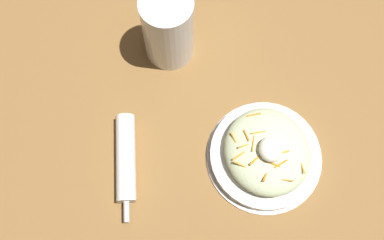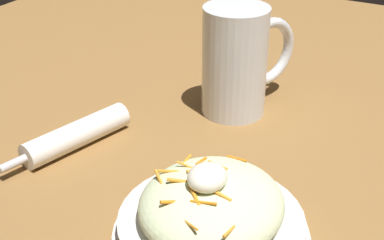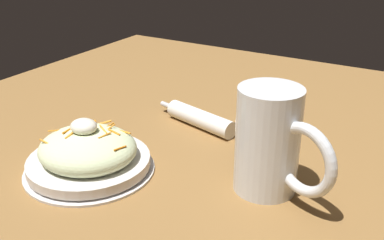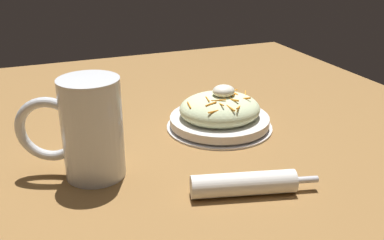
{
  "view_description": "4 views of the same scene",
  "coord_description": "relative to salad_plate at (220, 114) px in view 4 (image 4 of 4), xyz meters",
  "views": [
    {
      "loc": [
        0.37,
        -0.1,
        0.84
      ],
      "look_at": [
        0.12,
        -0.02,
        0.08
      ],
      "focal_mm": 43.83,
      "sensor_mm": 36.0,
      "label": 1
    },
    {
      "loc": [
        0.61,
        0.29,
        0.39
      ],
      "look_at": [
        0.08,
        -0.0,
        0.06
      ],
      "focal_mm": 50.56,
      "sensor_mm": 36.0,
      "label": 2
    },
    {
      "loc": [
        -0.27,
        0.56,
        0.38
      ],
      "look_at": [
        0.08,
        -0.02,
        0.08
      ],
      "focal_mm": 42.12,
      "sensor_mm": 36.0,
      "label": 3
    },
    {
      "loc": [
        -0.16,
        -0.66,
        0.36
      ],
      "look_at": [
        0.11,
        -0.0,
        0.07
      ],
      "focal_mm": 42.06,
      "sensor_mm": 36.0,
      "label": 4
    }
  ],
  "objects": [
    {
      "name": "ground_plane",
      "position": [
        -0.2,
        -0.09,
        -0.03
      ],
      "size": [
        1.43,
        1.43,
        0.0
      ],
      "primitive_type": "plane",
      "color": "olive"
    },
    {
      "name": "salad_plate",
      "position": [
        0.0,
        0.0,
        0.0
      ],
      "size": [
        0.21,
        0.21,
        0.09
      ],
      "color": "silver",
      "rests_on": "ground_plane"
    },
    {
      "name": "beer_mug",
      "position": [
        -0.27,
        -0.1,
        0.05
      ],
      "size": [
        0.16,
        0.1,
        0.16
      ],
      "color": "white",
      "rests_on": "ground_plane"
    },
    {
      "name": "napkin_roll",
      "position": [
        -0.07,
        -0.24,
        -0.01
      ],
      "size": [
        0.19,
        0.07,
        0.04
      ],
      "color": "white",
      "rests_on": "ground_plane"
    }
  ]
}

